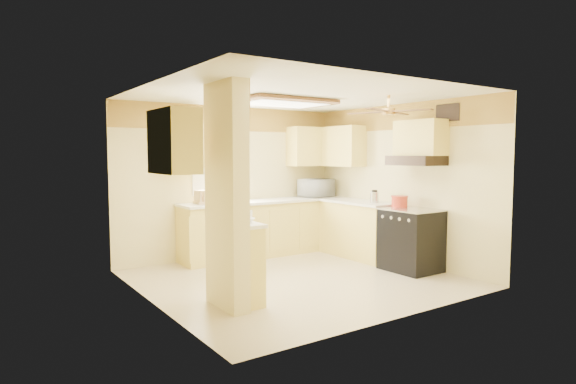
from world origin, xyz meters
TOP-DOWN VIEW (x-y plane):
  - floor at (0.00, 0.00)m, footprint 4.00×4.00m
  - ceiling at (0.00, 0.00)m, footprint 4.00×4.00m
  - wall_back at (0.00, 1.90)m, footprint 4.00×0.00m
  - wall_front at (0.00, -1.90)m, footprint 4.00×0.00m
  - wall_left at (-2.00, 0.00)m, footprint 0.00×3.80m
  - wall_right at (2.00, 0.00)m, footprint 0.00×3.80m
  - wallpaper_border at (0.00, 1.88)m, footprint 4.00×0.02m
  - partition_column at (-1.35, -0.55)m, footprint 0.20×0.70m
  - partition_ledge at (-1.13, -0.55)m, footprint 0.25×0.55m
  - ledge_top at (-1.13, -0.55)m, footprint 0.28×0.58m
  - lower_cabinets_back at (0.50, 1.60)m, footprint 3.00×0.60m
  - lower_cabinets_right at (1.70, 0.60)m, footprint 0.60×1.40m
  - countertop_back at (0.50, 1.59)m, footprint 3.04×0.64m
  - countertop_right at (1.69, 0.60)m, footprint 0.64×1.44m
  - dishwasher_panel at (-0.25, 1.29)m, footprint 0.58×0.02m
  - window at (-0.25, 1.89)m, footprint 0.92×0.02m
  - upper_cab_back_left at (-0.85, 1.72)m, footprint 0.60×0.35m
  - upper_cab_back_right at (1.55, 1.72)m, footprint 0.90×0.35m
  - upper_cab_right at (1.82, 1.25)m, footprint 0.35×1.00m
  - upper_cab_left_wall at (-1.82, -0.25)m, footprint 0.35×0.75m
  - upper_cab_over_stove at (1.82, -0.55)m, footprint 0.35×0.76m
  - stove at (1.67, -0.55)m, footprint 0.68×0.77m
  - range_hood at (1.74, -0.55)m, footprint 0.50×0.76m
  - poster_menu at (-1.24, -0.55)m, footprint 0.02×0.42m
  - poster_nashville at (-1.24, -0.55)m, footprint 0.02×0.42m
  - ceiling_light_panel at (0.10, 0.50)m, footprint 1.35×0.95m
  - ceiling_fan at (1.00, -0.70)m, footprint 1.15×1.15m
  - vent_grate at (1.98, -0.90)m, footprint 0.02×0.40m
  - microwave at (1.57, 1.60)m, footprint 0.62×0.46m
  - bowl at (-1.12, -0.55)m, footprint 0.23×0.23m
  - dutch_oven at (1.72, -0.27)m, footprint 0.26×0.26m
  - kettle at (1.67, 0.22)m, footprint 0.13×0.13m
  - dish_rack at (-0.59, 1.62)m, footprint 0.38×0.29m
  - utensil_crock at (-0.03, 1.72)m, footprint 0.11×0.11m

SIDE VIEW (x-z plane):
  - floor at x=0.00m, z-range 0.00..0.00m
  - dishwasher_panel at x=-0.25m, z-range 0.03..0.83m
  - partition_ledge at x=-1.13m, z-range 0.00..0.90m
  - lower_cabinets_back at x=0.50m, z-range 0.00..0.90m
  - lower_cabinets_right at x=1.70m, z-range 0.00..0.90m
  - stove at x=1.67m, z-range 0.00..0.92m
  - ledge_top at x=-1.13m, z-range 0.90..0.94m
  - countertop_back at x=0.50m, z-range 0.90..0.94m
  - countertop_right at x=1.69m, z-range 0.90..0.94m
  - bowl at x=-1.12m, z-range 0.94..0.99m
  - dutch_oven at x=1.72m, z-range 0.92..1.09m
  - utensil_crock at x=-0.03m, z-range 0.90..1.13m
  - dish_rack at x=-0.59m, z-range 0.91..1.12m
  - kettle at x=1.67m, z-range 0.93..1.14m
  - microwave at x=1.57m, z-range 0.94..1.26m
  - poster_nashville at x=-1.24m, z-range 0.92..1.48m
  - wall_back at x=0.00m, z-range -0.75..3.25m
  - wall_front at x=0.00m, z-range -0.75..3.25m
  - wall_left at x=-2.00m, z-range -0.65..3.15m
  - wall_right at x=2.00m, z-range -0.65..3.15m
  - partition_column at x=-1.35m, z-range 0.00..2.50m
  - window at x=-0.25m, z-range 1.04..2.06m
  - range_hood at x=1.74m, z-range 1.55..1.69m
  - upper_cab_back_left at x=-0.85m, z-range 1.50..2.20m
  - upper_cab_back_right at x=1.55m, z-range 1.50..2.20m
  - upper_cab_right at x=1.82m, z-range 1.50..2.20m
  - upper_cab_left_wall at x=-1.82m, z-range 1.50..2.20m
  - poster_menu at x=-1.24m, z-range 1.57..2.14m
  - upper_cab_over_stove at x=1.82m, z-range 1.69..2.21m
  - ceiling_fan at x=1.00m, z-range 2.16..2.42m
  - wallpaper_border at x=0.00m, z-range 2.10..2.50m
  - vent_grate at x=1.98m, z-range 2.17..2.42m
  - ceiling_light_panel at x=0.10m, z-range 2.42..2.49m
  - ceiling at x=0.00m, z-range 2.50..2.50m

